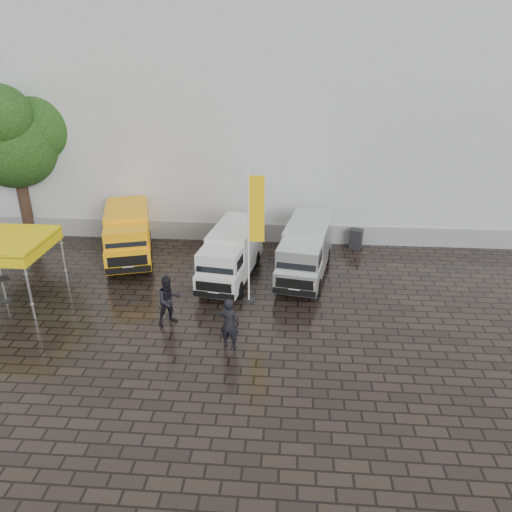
{
  "coord_description": "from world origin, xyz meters",
  "views": [
    {
      "loc": [
        1.1,
        -17.0,
        10.13
      ],
      "look_at": [
        -0.42,
        2.2,
        1.65
      ],
      "focal_mm": 35.0,
      "sensor_mm": 36.0,
      "label": 1
    }
  ],
  "objects": [
    {
      "name": "canopy_tent",
      "position": [
        -10.41,
        0.66,
        2.58
      ],
      "size": [
        3.25,
        3.25,
        2.75
      ],
      "color": "silver",
      "rests_on": "ground"
    },
    {
      "name": "tree",
      "position": [
        -13.56,
        8.02,
        5.43
      ],
      "size": [
        4.71,
        4.71,
        8.46
      ],
      "color": "black",
      "rests_on": "ground"
    },
    {
      "name": "van_silver",
      "position": [
        1.71,
        3.87,
        1.19
      ],
      "size": [
        2.74,
        5.72,
        2.38
      ],
      "primitive_type": null,
      "rotation": [
        0.0,
        0.0,
        -0.17
      ],
      "color": "silver",
      "rests_on": "ground"
    },
    {
      "name": "exhibition_hall",
      "position": [
        2.0,
        16.0,
        6.0
      ],
      "size": [
        44.0,
        16.0,
        12.0
      ],
      "primitive_type": "cube",
      "color": "silver",
      "rests_on": "ground"
    },
    {
      "name": "person_front",
      "position": [
        -1.01,
        -2.17,
        0.97
      ],
      "size": [
        0.8,
        0.61,
        1.94
      ],
      "primitive_type": "imported",
      "rotation": [
        0.0,
        0.0,
        2.92
      ],
      "color": "black",
      "rests_on": "ground"
    },
    {
      "name": "person_tent",
      "position": [
        -3.51,
        -0.68,
        0.98
      ],
      "size": [
        1.2,
        1.16,
        1.95
      ],
      "primitive_type": "imported",
      "rotation": [
        0.0,
        0.0,
        0.63
      ],
      "color": "black",
      "rests_on": "ground"
    },
    {
      "name": "flagpole",
      "position": [
        -0.46,
        1.32,
        3.16
      ],
      "size": [
        0.88,
        0.5,
        5.58
      ],
      "color": "black",
      "rests_on": "ground"
    },
    {
      "name": "ground",
      "position": [
        0.0,
        0.0,
        0.0
      ],
      "size": [
        120.0,
        120.0,
        0.0
      ],
      "primitive_type": "plane",
      "color": "black",
      "rests_on": "ground"
    },
    {
      "name": "wheelie_bin",
      "position": [
        4.41,
        7.44,
        0.51
      ],
      "size": [
        0.77,
        0.77,
        1.02
      ],
      "primitive_type": "cube",
      "rotation": [
        0.0,
        0.0,
        -0.32
      ],
      "color": "black",
      "rests_on": "ground"
    },
    {
      "name": "hall_plinth",
      "position": [
        2.0,
        7.95,
        0.5
      ],
      "size": [
        44.0,
        0.15,
        1.0
      ],
      "primitive_type": "cube",
      "color": "gray",
      "rests_on": "ground"
    },
    {
      "name": "cocktail_table",
      "position": [
        -10.79,
        0.48,
        0.51
      ],
      "size": [
        0.6,
        0.6,
        1.03
      ],
      "primitive_type": "cylinder",
      "color": "black",
      "rests_on": "ground"
    },
    {
      "name": "van_white",
      "position": [
        -1.63,
        3.31,
        1.15
      ],
      "size": [
        2.51,
        5.5,
        2.29
      ],
      "primitive_type": null,
      "rotation": [
        0.0,
        0.0,
        -0.15
      ],
      "color": "silver",
      "rests_on": "ground"
    },
    {
      "name": "van_yellow",
      "position": [
        -6.91,
        5.14,
        1.22
      ],
      "size": [
        3.45,
        5.65,
        2.44
      ],
      "primitive_type": null,
      "rotation": [
        0.0,
        0.0,
        0.29
      ],
      "color": "#FFA80D",
      "rests_on": "ground"
    }
  ]
}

